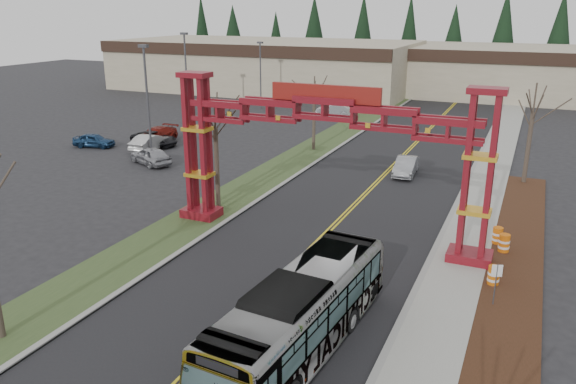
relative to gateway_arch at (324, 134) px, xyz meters
The scene contains 30 objects.
road 9.20m from the gateway_arch, 90.00° to the left, with size 12.00×110.00×0.02m, color black.
lane_line_left 9.19m from the gateway_arch, 90.98° to the left, with size 0.12×100.00×0.01m, color gold.
lane_line_right 9.19m from the gateway_arch, 89.02° to the left, with size 0.12×100.00×0.01m, color gold.
curb_right 11.03m from the gateway_arch, 48.70° to the left, with size 0.30×110.00×0.15m, color gray.
sidewalk_right 11.90m from the gateway_arch, 42.65° to the left, with size 2.60×110.00×0.14m, color gray.
landscape_strip 14.25m from the gateway_arch, 38.11° to the right, with size 2.60×50.00×0.12m, color #301E10.
grass_median 12.18m from the gateway_arch, 138.81° to the left, with size 4.00×110.00×0.08m, color #324522.
curb_left 11.03m from the gateway_arch, 131.30° to the left, with size 0.30×110.00×0.15m, color gray.
gateway_arch is the anchor object (origin of this frame).
retail_building_west 61.78m from the gateway_arch, 119.07° to the left, with size 46.00×22.30×7.50m.
retail_building_east 62.80m from the gateway_arch, 80.83° to the left, with size 38.00×20.30×7.00m.
conifer_treeline 74.00m from the gateway_arch, 89.81° to the left, with size 116.10×5.60×13.00m.
transit_bus 11.96m from the gateway_arch, 73.72° to the right, with size 2.60×11.12×3.10m, color #A1A5A9.
silver_sedan 15.43m from the gateway_arch, 84.06° to the left, with size 1.48×4.25×1.40m, color #A5A8AD.
parked_car_near_a 21.23m from the gateway_arch, 154.37° to the left, with size 1.77×4.39×1.50m, color #999AA0.
parked_car_near_b 25.63m from the gateway_arch, 149.27° to the left, with size 1.59×4.56×1.50m, color #BCBCBC.
parked_car_near_c 27.25m from the gateway_arch, 146.95° to the left, with size 2.22×4.81×1.34m, color black.
parked_car_mid_a 28.02m from the gateway_arch, 146.07° to the left, with size 2.09×5.14×1.49m, color maroon.
parked_car_mid_b 30.03m from the gateway_arch, 156.65° to the left, with size 1.54×3.83×1.31m, color navy.
parked_car_far_a 38.40m from the gateway_arch, 108.48° to the left, with size 1.52×4.35×1.43m, color #B7B9BF.
bare_tree_median_mid 8.29m from the gateway_arch, 165.74° to the left, with size 2.96×2.96×7.16m.
bare_tree_median_far 20.64m from the gateway_arch, 112.85° to the left, with size 2.94×2.94×6.68m.
bare_tree_right_far 18.70m from the gateway_arch, 57.64° to the left, with size 3.18×3.18×7.39m.
light_pole_near 23.62m from the gateway_arch, 150.49° to the left, with size 0.82×0.41×9.48m.
light_pole_mid 40.45m from the gateway_arch, 134.18° to the left, with size 0.84×0.42×9.68m.
light_pole_far 43.06m from the gateway_arch, 121.20° to the left, with size 0.73×0.36×8.38m.
street_sign 11.35m from the gateway_arch, 23.85° to the right, with size 0.44×0.18×2.00m.
barrel_south 11.04m from the gateway_arch, 13.33° to the right, with size 0.55×0.55×1.02m.
barrel_mid 11.13m from the gateway_arch, 11.33° to the left, with size 0.58×0.58×1.08m.
barrel_north 11.02m from the gateway_arch, 17.76° to the left, with size 0.56×0.56×1.03m.
Camera 1 is at (10.15, -9.64, 12.40)m, focal length 35.00 mm.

